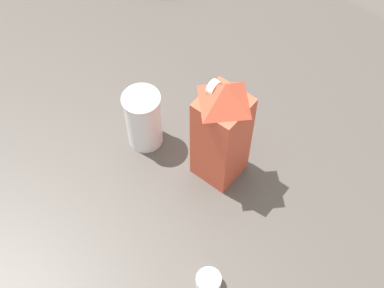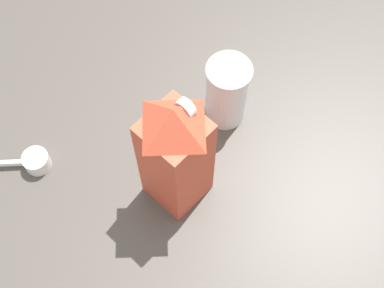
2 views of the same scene
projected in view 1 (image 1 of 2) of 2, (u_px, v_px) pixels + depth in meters
name	position (u px, v px, depth m)	size (l,w,h in m)	color
ground_plane	(161.00, 153.00, 1.09)	(6.00, 6.00, 0.00)	#4C4742
countertop	(160.00, 146.00, 1.07)	(1.17, 1.17, 0.05)	#47423D
milk_carton	(222.00, 131.00, 0.91)	(0.08, 0.08, 0.24)	#CC4C33
drinking_cup	(143.00, 118.00, 0.99)	(0.07, 0.07, 0.13)	white
measuring_scoop	(209.00, 284.00, 0.87)	(0.08, 0.08, 0.03)	white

